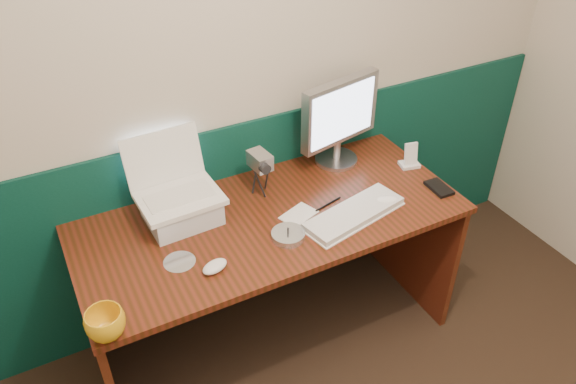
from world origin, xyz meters
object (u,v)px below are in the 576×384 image
desk (273,281)px  keyboard (354,214)px  mug (106,324)px  camcorder (260,173)px  laptop (176,173)px  monitor (338,122)px

desk → keyboard: 0.52m
desk → mug: mug is taller
camcorder → laptop: bearing=176.0°
keyboard → mug: (-1.04, -0.15, 0.04)m
desk → camcorder: camcorder is taller
monitor → camcorder: monitor is taller
desk → mug: 0.91m
desk → keyboard: bearing=-28.1°
laptop → monitor: bearing=3.7°
mug → camcorder: 0.91m
monitor → camcorder: size_ratio=2.00×
laptop → camcorder: size_ratio=1.54×
mug → keyboard: bearing=8.2°
monitor → camcorder: bearing=177.2°
monitor → mug: size_ratio=3.24×
keyboard → laptop: bearing=141.7°
monitor → keyboard: bearing=-123.9°
mug → desk: bearing=22.7°
camcorder → mug: bearing=-155.2°
keyboard → camcorder: camcorder is taller
keyboard → camcorder: (-0.27, 0.33, 0.09)m
monitor → keyboard: 0.47m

